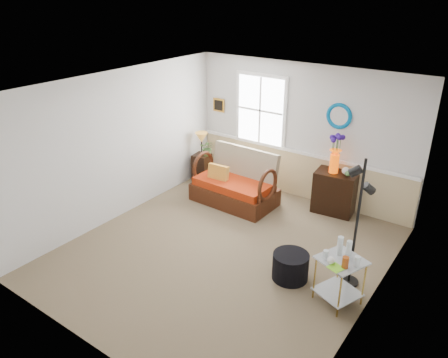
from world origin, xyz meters
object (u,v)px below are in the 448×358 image
Objects in this scene: side_table at (339,281)px; lamp_stand at (202,167)px; cabinet at (335,192)px; loveseat at (234,178)px; floor_lamp at (357,225)px; ottoman at (290,266)px.

lamp_stand is at bearing 152.31° from side_table.
cabinet reaches higher than side_table.
floor_lamp is (2.72, -1.10, 0.43)m from loveseat.
side_table is at bearing -104.28° from floor_lamp.
lamp_stand is at bearing 159.51° from loveseat.
lamp_stand is 3.71m from ottoman.
ottoman is (3.15, -1.96, -0.09)m from lamp_stand.
lamp_stand is 4.23m from floor_lamp.
ottoman is at bearing -31.90° from lamp_stand.
lamp_stand is 0.74× the size of cabinet.
side_table is (1.04, -2.34, -0.06)m from cabinet.
ottoman is at bearing -35.51° from loveseat.
lamp_stand is 2.87m from cabinet.
floor_lamp reaches higher than lamp_stand.
loveseat is 1.26m from lamp_stand.
floor_lamp is at bearing 91.93° from side_table.
cabinet is 2.29m from ottoman.
loveseat is at bearing 150.02° from side_table.
side_table is (2.74, -1.58, -0.18)m from loveseat.
floor_lamp is (1.02, -1.87, 0.55)m from cabinet.
side_table reaches higher than ottoman.
loveseat reaches higher than ottoman.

